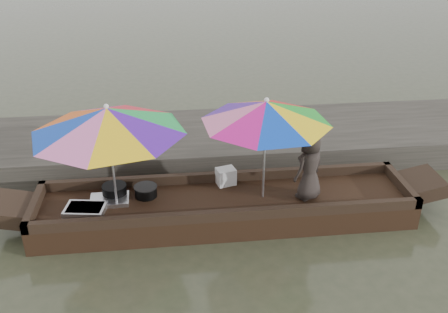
{
  "coord_description": "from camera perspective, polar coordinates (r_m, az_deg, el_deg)",
  "views": [
    {
      "loc": [
        -0.74,
        -6.25,
        4.19
      ],
      "look_at": [
        0.0,
        0.1,
        1.0
      ],
      "focal_mm": 40.0,
      "sensor_mm": 36.0,
      "label": 1
    }
  ],
  "objects": [
    {
      "name": "charcoal_grill",
      "position": [
        7.49,
        -8.93,
        -3.99
      ],
      "size": [
        0.33,
        0.33,
        0.15
      ],
      "primitive_type": "cylinder",
      "color": "black",
      "rests_on": "boat_hull"
    },
    {
      "name": "dock",
      "position": [
        9.35,
        -1.49,
        1.6
      ],
      "size": [
        22.0,
        2.2,
        0.5
      ],
      "primitive_type": "cube",
      "color": "#2D2B26",
      "rests_on": "ground"
    },
    {
      "name": "tray_crayfish",
      "position": [
        7.31,
        -15.57,
        -5.87
      ],
      "size": [
        0.61,
        0.46,
        0.09
      ],
      "primitive_type": "cube",
      "rotation": [
        0.0,
        0.0,
        -0.15
      ],
      "color": "silver",
      "rests_on": "boat_hull"
    },
    {
      "name": "supply_bag",
      "position": [
        7.7,
        0.21,
        -2.28
      ],
      "size": [
        0.33,
        0.28,
        0.26
      ],
      "primitive_type": "cube",
      "rotation": [
        0.0,
        0.0,
        0.25
      ],
      "color": "silver",
      "rests_on": "boat_hull"
    },
    {
      "name": "vendor",
      "position": [
        7.27,
        9.78,
        -1.13
      ],
      "size": [
        0.6,
        0.55,
        1.03
      ],
      "primitive_type": "imported",
      "rotation": [
        0.0,
        0.0,
        3.71
      ],
      "color": "#2B2421",
      "rests_on": "boat_hull"
    },
    {
      "name": "boat_hull",
      "position": [
        7.46,
        0.09,
        -6.02
      ],
      "size": [
        5.51,
        1.2,
        0.35
      ],
      "primitive_type": "cube",
      "color": "black",
      "rests_on": "water"
    },
    {
      "name": "tray_scallop",
      "position": [
        7.48,
        -12.95,
        -4.86
      ],
      "size": [
        0.57,
        0.4,
        0.06
      ],
      "primitive_type": "cube",
      "rotation": [
        0.0,
        0.0,
        0.03
      ],
      "color": "silver",
      "rests_on": "boat_hull"
    },
    {
      "name": "water",
      "position": [
        7.56,
        0.09,
        -7.14
      ],
      "size": [
        80.0,
        80.0,
        0.0
      ],
      "primitive_type": "plane",
      "color": "#363B28",
      "rests_on": "ground"
    },
    {
      "name": "cooking_pot",
      "position": [
        7.56,
        -12.4,
        -3.87
      ],
      "size": [
        0.36,
        0.36,
        0.19
      ],
      "primitive_type": "cylinder",
      "color": "black",
      "rests_on": "boat_hull"
    },
    {
      "name": "umbrella_bow",
      "position": [
        7.01,
        -12.7,
        -0.11
      ],
      "size": [
        2.4,
        2.4,
        1.55
      ],
      "primitive_type": null,
      "rotation": [
        0.0,
        0.0,
        -0.15
      ],
      "color": "green",
      "rests_on": "boat_hull"
    },
    {
      "name": "umbrella_stern",
      "position": [
        7.08,
        4.66,
        0.78
      ],
      "size": [
        2.3,
        2.3,
        1.55
      ],
      "primitive_type": null,
      "rotation": [
        0.0,
        0.0,
        -0.31
      ],
      "color": "#14A521",
      "rests_on": "boat_hull"
    }
  ]
}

